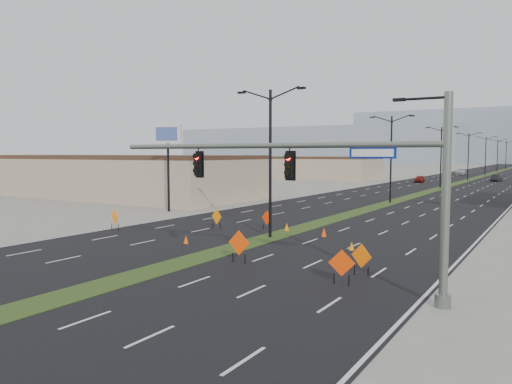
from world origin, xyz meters
The scene contains 29 objects.
ground centered at (0.00, 0.00, 0.00)m, with size 600.00×600.00×0.00m, color gray.
road_surface centered at (0.00, 100.00, 0.00)m, with size 25.00×400.00×0.02m, color black.
median_strip centered at (0.00, 100.00, 0.00)m, with size 2.00×400.00×0.04m, color #314619.
building_sw_near centered at (-35.00, 30.00, 2.50)m, with size 40.00×16.00×5.00m, color tan.
building_sw_far centered at (-32.00, 85.00, 2.25)m, with size 30.00×14.00×4.50m, color tan.
mesa_west centered at (-120.00, 280.00, 11.00)m, with size 180.00×50.00×22.00m, color #8997AA.
mesa_backdrop centered at (-30.00, 320.00, 16.00)m, with size 140.00×50.00×32.00m, color #8997AA.
signal_mast centered at (8.56, 2.00, 4.79)m, with size 16.30×0.60×8.00m.
streetlight_0 centered at (0.00, 12.00, 5.42)m, with size 5.15×0.24×10.02m.
streetlight_1 centered at (0.00, 40.00, 5.42)m, with size 5.15×0.24×10.02m.
streetlight_2 centered at (0.00, 68.00, 5.42)m, with size 5.15×0.24×10.02m.
streetlight_3 centered at (0.00, 96.00, 5.42)m, with size 5.15×0.24×10.02m.
streetlight_4 centered at (0.00, 124.00, 5.42)m, with size 5.15×0.24×10.02m.
streetlight_5 centered at (0.00, 152.00, 5.42)m, with size 5.15×0.24×10.02m.
streetlight_6 centered at (0.00, 180.00, 5.42)m, with size 5.15×0.24×10.02m.
car_left centered at (-6.81, 82.86, 0.69)m, with size 1.63×4.05×1.38m, color maroon.
car_mid centered at (5.62, 94.98, 0.69)m, with size 1.46×4.18×1.38m, color black.
car_far centered at (-5.76, 123.48, 0.81)m, with size 2.27×5.59×1.62m, color #AAAEB4.
construction_sign_0 centered at (-11.50, 8.73, 0.96)m, with size 1.15×0.50×1.64m.
construction_sign_1 centered at (-5.32, 13.13, 0.92)m, with size 1.13×0.39×1.56m.
construction_sign_2 centered at (-2.00, 14.99, 0.84)m, with size 1.04×0.37×1.44m.
construction_sign_3 centered at (2.56, 4.26, 1.03)m, with size 1.31×0.08×1.74m.
construction_sign_4 centered at (8.77, 3.00, 0.92)m, with size 1.14×0.37×1.57m.
construction_sign_5 centered at (8.95, 5.01, 0.89)m, with size 1.10×0.41×1.53m.
cone_0 centered at (-3.42, 7.18, 0.27)m, with size 0.33×0.33×0.55m, color #F94C05.
cone_1 centered at (2.99, 14.26, 0.32)m, with size 0.38×0.38×0.64m, color #FF4005.
cone_2 centered at (6.36, 10.65, 0.27)m, with size 0.32×0.32×0.53m, color orange.
cone_3 centered at (-0.35, 15.07, 0.31)m, with size 0.38×0.38×0.63m, color orange.
pole_sign_west centered at (-16.27, 20.14, 6.95)m, with size 2.77×1.19×8.59m.
Camera 1 is at (16.78, -17.26, 5.77)m, focal length 35.00 mm.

